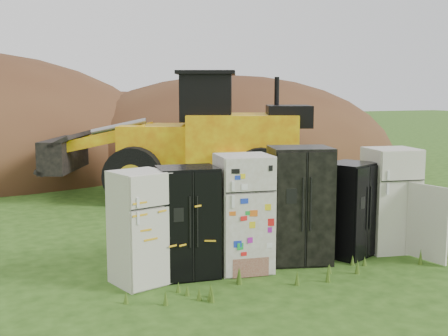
% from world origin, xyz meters
% --- Properties ---
extents(ground, '(120.00, 120.00, 0.00)m').
position_xyz_m(ground, '(0.00, 0.00, 0.00)').
color(ground, '#254512').
rests_on(ground, ground).
extents(fridge_leftmost, '(0.93, 0.91, 1.72)m').
position_xyz_m(fridge_leftmost, '(-2.35, -0.00, 0.86)').
color(fridge_leftmost, beige).
rests_on(fridge_leftmost, ground).
extents(fridge_black_side, '(0.98, 0.81, 1.74)m').
position_xyz_m(fridge_black_side, '(-1.58, 0.04, 0.87)').
color(fridge_black_side, black).
rests_on(fridge_black_side, ground).
extents(fridge_sticker, '(0.95, 0.90, 1.90)m').
position_xyz_m(fridge_sticker, '(-0.64, -0.04, 0.95)').
color(fridge_sticker, silver).
rests_on(fridge_sticker, ground).
extents(fridge_dark_mid, '(1.20, 1.07, 1.97)m').
position_xyz_m(fridge_dark_mid, '(0.44, 0.02, 0.99)').
color(fridge_dark_mid, black).
rests_on(fridge_dark_mid, ground).
extents(fridge_black_right, '(1.04, 0.97, 1.66)m').
position_xyz_m(fridge_black_right, '(1.41, -0.03, 0.83)').
color(fridge_black_right, black).
rests_on(fridge_black_right, ground).
extents(fridge_open_door, '(0.98, 0.93, 1.89)m').
position_xyz_m(fridge_open_door, '(2.31, -0.04, 0.94)').
color(fridge_open_door, beige).
rests_on(fridge_open_door, ground).
extents(wheel_loader, '(7.67, 5.57, 3.44)m').
position_xyz_m(wheel_loader, '(0.32, 6.47, 1.72)').
color(wheel_loader, yellow).
rests_on(wheel_loader, ground).
extents(dirt_mound_right, '(14.22, 10.42, 7.07)m').
position_xyz_m(dirt_mound_right, '(4.58, 12.45, 0.00)').
color(dirt_mound_right, '#412415').
rests_on(dirt_mound_right, ground).
extents(dirt_mound_back, '(19.03, 12.68, 5.88)m').
position_xyz_m(dirt_mound_back, '(0.09, 18.12, 0.00)').
color(dirt_mound_back, '#412415').
rests_on(dirt_mound_back, ground).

